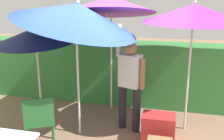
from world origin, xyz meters
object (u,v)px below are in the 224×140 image
(umbrella_yellow, at_px, (77,15))
(bottle_water, at_px, (0,140))
(chair_plastic, at_px, (39,119))
(person_vendor, at_px, (130,80))
(umbrella_orange, at_px, (194,13))
(umbrella_rainbow, at_px, (110,5))
(cooler_box, at_px, (158,128))
(umbrella_navy, at_px, (36,35))

(umbrella_yellow, bearing_deg, bottle_water, -97.24)
(chair_plastic, xyz_separation_m, bottle_water, (0.20, -1.16, 0.34))
(person_vendor, height_order, bottle_water, person_vendor)
(umbrella_orange, xyz_separation_m, umbrella_yellow, (-1.79, -0.54, -0.02))
(umbrella_rainbow, distance_m, chair_plastic, 2.51)
(umbrella_yellow, relative_size, bottle_water, 10.38)
(umbrella_rainbow, relative_size, cooler_box, 4.70)
(umbrella_navy, bearing_deg, umbrella_yellow, -8.49)
(umbrella_yellow, relative_size, umbrella_navy, 1.30)
(person_vendor, distance_m, bottle_water, 2.34)
(umbrella_orange, relative_size, cooler_box, 4.23)
(umbrella_rainbow, xyz_separation_m, cooler_box, (1.08, -1.10, -1.94))
(umbrella_navy, distance_m, bottle_water, 2.16)
(umbrella_rainbow, height_order, umbrella_yellow, umbrella_rainbow)
(umbrella_rainbow, distance_m, umbrella_navy, 1.54)
(umbrella_rainbow, distance_m, bottle_water, 3.24)
(person_vendor, height_order, chair_plastic, person_vendor)
(umbrella_orange, xyz_separation_m, umbrella_navy, (-2.60, -0.42, -0.37))
(umbrella_rainbow, relative_size, chair_plastic, 2.81)
(person_vendor, bearing_deg, umbrella_orange, 13.53)
(umbrella_yellow, distance_m, chair_plastic, 1.71)
(cooler_box, bearing_deg, umbrella_navy, 177.57)
(bottle_water, bearing_deg, umbrella_orange, 49.10)
(person_vendor, bearing_deg, bottle_water, -116.31)
(umbrella_rainbow, xyz_separation_m, chair_plastic, (-0.69, -1.76, -1.66))
(umbrella_yellow, height_order, cooler_box, umbrella_yellow)
(umbrella_rainbow, xyz_separation_m, umbrella_yellow, (-0.26, -1.13, -0.13))
(umbrella_yellow, bearing_deg, person_vendor, 20.74)
(person_vendor, bearing_deg, umbrella_rainbow, 123.91)
(umbrella_yellow, bearing_deg, umbrella_navy, 171.51)
(umbrella_navy, bearing_deg, chair_plastic, -63.64)
(umbrella_navy, bearing_deg, person_vendor, 6.60)
(umbrella_navy, xyz_separation_m, person_vendor, (1.61, 0.19, -0.76))
(umbrella_orange, distance_m, person_vendor, 1.52)
(umbrella_navy, height_order, chair_plastic, umbrella_navy)
(umbrella_rainbow, xyz_separation_m, person_vendor, (0.55, -0.82, -1.24))
(umbrella_navy, xyz_separation_m, cooler_box, (2.14, -0.09, -1.46))
(bottle_water, bearing_deg, cooler_box, 49.29)
(umbrella_yellow, bearing_deg, umbrella_rainbow, 77.10)
(chair_plastic, xyz_separation_m, cooler_box, (1.77, 0.66, -0.28))
(umbrella_rainbow, xyz_separation_m, umbrella_navy, (-1.06, -1.01, -0.48))
(umbrella_yellow, bearing_deg, chair_plastic, -124.33)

